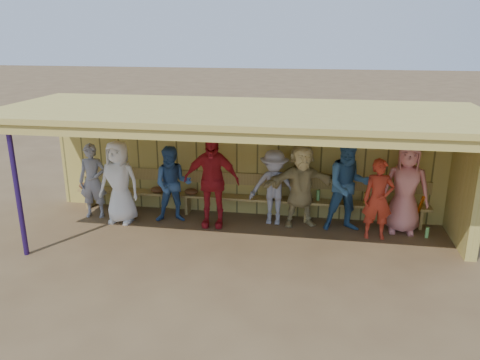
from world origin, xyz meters
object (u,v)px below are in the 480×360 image
(player_a, at_px, (93,181))
(player_h, at_px, (405,188))
(player_g, at_px, (378,199))
(bench, at_px, (246,193))
(player_d, at_px, (211,181))
(player_f, at_px, (301,185))
(player_extra, at_px, (348,185))
(player_e, at_px, (274,187))
(player_b, at_px, (119,182))
(player_c, at_px, (173,185))

(player_a, xyz_separation_m, player_h, (6.41, 0.28, 0.12))
(player_g, distance_m, bench, 2.76)
(player_d, xyz_separation_m, player_h, (3.81, 0.33, -0.04))
(player_f, bearing_deg, player_h, -17.12)
(player_extra, bearing_deg, player_h, -5.45)
(player_e, distance_m, player_g, 2.06)
(player_d, distance_m, bench, 0.98)
(player_d, xyz_separation_m, player_extra, (2.71, 0.21, -0.01))
(player_e, xyz_separation_m, player_extra, (1.48, -0.11, 0.16))
(player_b, xyz_separation_m, player_f, (3.71, 0.46, -0.00))
(bench, bearing_deg, player_f, -14.52)
(player_g, height_order, bench, player_g)
(player_a, distance_m, player_b, 0.70)
(player_a, bearing_deg, player_d, -8.31)
(bench, bearing_deg, player_b, -163.19)
(player_b, distance_m, player_d, 1.93)
(player_a, height_order, player_e, player_a)
(player_extra, bearing_deg, player_g, -38.70)
(player_a, height_order, player_b, player_b)
(player_d, bearing_deg, player_e, 11.78)
(player_a, height_order, player_d, player_d)
(player_c, height_order, player_e, player_c)
(player_f, height_order, bench, player_f)
(player_d, relative_size, bench, 0.25)
(player_c, bearing_deg, player_e, -6.10)
(player_d, relative_size, player_g, 1.22)
(player_g, relative_size, player_h, 0.86)
(player_c, height_order, player_h, player_h)
(bench, bearing_deg, player_c, -159.08)
(player_d, height_order, player_f, player_d)
(player_b, relative_size, player_f, 1.00)
(player_d, xyz_separation_m, player_e, (1.23, 0.32, -0.17))
(player_h, bearing_deg, player_g, -138.73)
(bench, bearing_deg, player_extra, -11.47)
(player_a, bearing_deg, player_f, -3.45)
(player_h, xyz_separation_m, bench, (-3.20, 0.31, -0.39))
(player_b, bearing_deg, bench, 19.78)
(player_d, relative_size, player_extra, 1.01)
(player_c, bearing_deg, player_b, 178.38)
(player_b, bearing_deg, player_h, 7.54)
(player_f, bearing_deg, player_a, 166.53)
(player_g, bearing_deg, player_extra, 150.14)
(bench, bearing_deg, player_d, -133.44)
(player_d, distance_m, player_f, 1.82)
(player_d, distance_m, player_e, 1.29)
(player_c, xyz_separation_m, player_f, (2.63, 0.25, 0.06))
(player_h, relative_size, player_extra, 0.97)
(player_g, xyz_separation_m, player_extra, (-0.55, 0.28, 0.16))
(player_c, height_order, bench, player_c)
(player_b, xyz_separation_m, player_h, (5.73, 0.46, 0.05))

